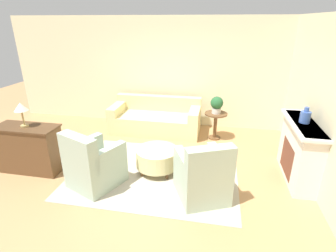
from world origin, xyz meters
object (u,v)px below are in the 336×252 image
object	(u,v)px
side_table	(216,121)
vase_mantel_near	(305,117)
table_lamp	(21,108)
potted_plant_on_side_table	(217,104)
dresser	(30,148)
ottoman_table	(157,157)
armchair_left	(93,165)
couch	(156,119)
armchair_right	(203,177)

from	to	relation	value
side_table	vase_mantel_near	size ratio (longest dim) A/B	2.38
table_lamp	potted_plant_on_side_table	bearing A→B (deg)	32.35
dresser	table_lamp	size ratio (longest dim) A/B	2.60
ottoman_table	dresser	xyz separation A→B (m)	(-2.35, -0.40, 0.17)
armchair_left	couch	bearing A→B (deg)	79.54
vase_mantel_near	dresser	bearing A→B (deg)	-172.02
dresser	potted_plant_on_side_table	xyz separation A→B (m)	(3.37, 2.14, 0.40)
side_table	potted_plant_on_side_table	xyz separation A→B (m)	(-0.00, -0.00, 0.42)
dresser	vase_mantel_near	size ratio (longest dim) A/B	4.30
vase_mantel_near	armchair_left	bearing A→B (deg)	-164.91
vase_mantel_near	ottoman_table	bearing A→B (deg)	-173.55
armchair_right	potted_plant_on_side_table	size ratio (longest dim) A/B	2.57
armchair_right	potted_plant_on_side_table	bearing A→B (deg)	86.81
vase_mantel_near	potted_plant_on_side_table	bearing A→B (deg)	135.18
armchair_left	potted_plant_on_side_table	bearing A→B (deg)	50.25
side_table	table_lamp	distance (m)	4.07
vase_mantel_near	table_lamp	distance (m)	4.89
side_table	vase_mantel_near	xyz separation A→B (m)	(1.47, -1.46, 0.74)
armchair_right	ottoman_table	distance (m)	1.11
couch	vase_mantel_near	xyz separation A→B (m)	(2.98, -1.64, 0.87)
side_table	vase_mantel_near	bearing A→B (deg)	-44.82
armchair_right	couch	bearing A→B (deg)	118.17
vase_mantel_near	potted_plant_on_side_table	distance (m)	2.09
dresser	potted_plant_on_side_table	world-z (taller)	potted_plant_on_side_table
armchair_left	ottoman_table	world-z (taller)	armchair_left
ottoman_table	table_lamp	size ratio (longest dim) A/B	1.75
ottoman_table	dresser	distance (m)	2.39
armchair_right	vase_mantel_near	world-z (taller)	vase_mantel_near
dresser	armchair_left	bearing A→B (deg)	-10.35
armchair_left	table_lamp	distance (m)	1.65
couch	dresser	bearing A→B (deg)	-128.71
couch	vase_mantel_near	bearing A→B (deg)	-28.88
side_table	ottoman_table	bearing A→B (deg)	-120.54
side_table	dresser	distance (m)	3.99
armchair_left	vase_mantel_near	world-z (taller)	vase_mantel_near
dresser	table_lamp	world-z (taller)	table_lamp
couch	ottoman_table	world-z (taller)	couch
ottoman_table	potted_plant_on_side_table	world-z (taller)	potted_plant_on_side_table
ottoman_table	vase_mantel_near	xyz separation A→B (m)	(2.49, 0.28, 0.89)
ottoman_table	vase_mantel_near	size ratio (longest dim) A/B	2.90
couch	potted_plant_on_side_table	size ratio (longest dim) A/B	5.59
armchair_right	dresser	world-z (taller)	armchair_right
ottoman_table	side_table	world-z (taller)	side_table
table_lamp	vase_mantel_near	bearing A→B (deg)	7.98
ottoman_table	side_table	xyz separation A→B (m)	(1.03, 1.74, 0.15)
armchair_left	armchair_right	size ratio (longest dim) A/B	1.00
dresser	vase_mantel_near	bearing A→B (deg)	7.98
armchair_right	ottoman_table	xyz separation A→B (m)	(-0.89, 0.65, -0.10)
couch	ottoman_table	distance (m)	1.99
couch	potted_plant_on_side_table	world-z (taller)	potted_plant_on_side_table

